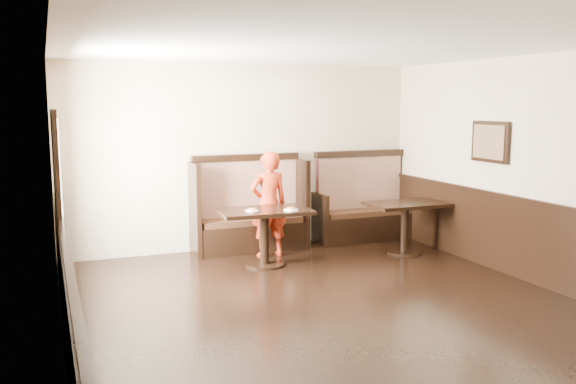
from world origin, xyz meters
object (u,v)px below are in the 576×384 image
table_main (264,223)px  table_neighbor (405,215)px  booth_main (249,215)px  booth_neighbor (362,210)px  child (269,204)px

table_main → table_neighbor: bearing=0.6°
booth_main → booth_neighbor: size_ratio=1.06×
child → table_main: bearing=61.3°
table_neighbor → child: size_ratio=0.72×
booth_neighbor → table_main: 2.27m
booth_main → table_main: bearing=-95.6°
booth_main → table_neighbor: size_ratio=1.59×
booth_main → table_neighbor: bearing=-27.0°
booth_main → child: size_ratio=1.14×
table_neighbor → booth_main: bearing=153.7°
table_main → child: size_ratio=0.83×
table_main → child: child is taller
booth_neighbor → table_neighbor: size_ratio=1.50×
table_main → table_neighbor: size_ratio=1.15×
table_neighbor → child: (-1.93, 0.57, 0.20)m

